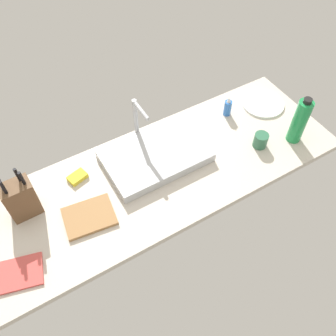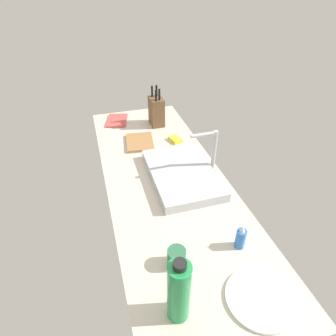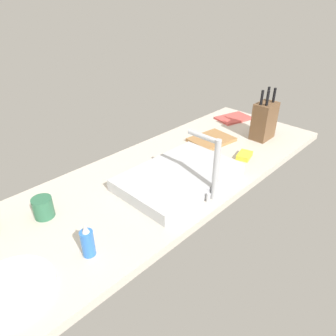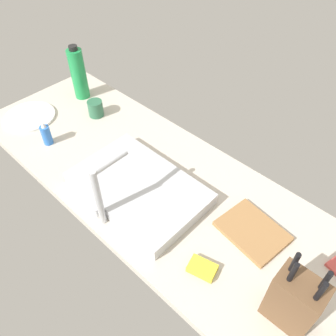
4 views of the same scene
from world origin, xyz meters
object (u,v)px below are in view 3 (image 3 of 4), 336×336
object	(u,v)px
faucet	(212,163)
dish_towel	(234,118)
knife_block	(264,120)
soap_bottle	(88,242)
coffee_mug	(43,208)
dish_sponge	(244,155)
sink_basin	(179,177)
dinner_plate	(11,289)
cutting_board	(211,140)

from	to	relation	value
faucet	dish_towel	bearing A→B (deg)	-152.38
faucet	knife_block	distance (cm)	67.17
soap_bottle	coffee_mug	world-z (taller)	soap_bottle
dish_sponge	knife_block	bearing A→B (deg)	-167.93
sink_basin	dinner_plate	world-z (taller)	sink_basin
soap_bottle	dish_towel	distance (cm)	134.68
sink_basin	cutting_board	xyz separation A→B (cm)	(-42.84, -14.82, -1.69)
sink_basin	knife_block	xyz separation A→B (cm)	(-66.04, 2.80, 7.85)
sink_basin	soap_bottle	size ratio (longest dim) A/B	4.28
soap_bottle	cutting_board	bearing A→B (deg)	-166.30
knife_block	cutting_board	world-z (taller)	knife_block
dish_towel	coffee_mug	size ratio (longest dim) A/B	2.67
dish_towel	faucet	bearing A→B (deg)	27.62
sink_basin	soap_bottle	xyz separation A→B (cm)	(51.27, 8.12, 2.52)
knife_block	coffee_mug	xyz separation A→B (cm)	(118.16, -22.72, -6.47)
faucet	dish_towel	size ratio (longest dim) A/B	1.23
knife_block	soap_bottle	xyz separation A→B (cm)	(117.31, 5.32, -5.34)
dish_towel	dish_sponge	size ratio (longest dim) A/B	2.36
soap_bottle	dish_towel	xyz separation A→B (cm)	(-130.55, -32.81, -4.51)
knife_block	dish_towel	distance (cm)	32.06
soap_bottle	coffee_mug	bearing A→B (deg)	-88.27
cutting_board	dinner_plate	size ratio (longest dim) A/B	0.92
cutting_board	dish_sponge	size ratio (longest dim) A/B	2.52
knife_block	cutting_board	size ratio (longest dim) A/B	1.23
knife_block	dish_sponge	bearing A→B (deg)	11.27
sink_basin	dish_towel	size ratio (longest dim) A/B	2.42
soap_bottle	coffee_mug	xyz separation A→B (cm)	(0.85, -28.04, -1.13)
dish_towel	dish_sponge	distance (cm)	52.14
sink_basin	faucet	size ratio (longest dim) A/B	1.97
dish_towel	cutting_board	bearing A→B (deg)	15.15
coffee_mug	sink_basin	bearing A→B (deg)	159.09
faucet	dish_sponge	distance (cm)	42.00
soap_bottle	dish_towel	size ratio (longest dim) A/B	0.57
dinner_plate	coffee_mug	xyz separation A→B (cm)	(-22.36, -23.98, 3.38)
soap_bottle	coffee_mug	size ratio (longest dim) A/B	1.51
knife_block	soap_bottle	size ratio (longest dim) A/B	2.33
soap_bottle	dinner_plate	bearing A→B (deg)	-9.91
faucet	coffee_mug	bearing A→B (deg)	-34.71
sink_basin	knife_block	distance (cm)	66.57
faucet	soap_bottle	xyz separation A→B (cm)	(51.77, -8.41, -10.54)
knife_block	dinner_plate	size ratio (longest dim) A/B	1.14
dinner_plate	knife_block	bearing A→B (deg)	-179.49
cutting_board	dinner_plate	distance (cm)	118.83
faucet	knife_block	xyz separation A→B (cm)	(-65.55, -13.73, -5.20)
sink_basin	dish_sponge	size ratio (longest dim) A/B	5.71
cutting_board	dish_sponge	xyz separation A→B (cm)	(3.72, 23.38, 0.30)
dish_sponge	coffee_mug	bearing A→B (deg)	-17.33
cutting_board	soap_bottle	world-z (taller)	soap_bottle
soap_bottle	dinner_plate	size ratio (longest dim) A/B	0.49
faucet	dish_sponge	size ratio (longest dim) A/B	2.90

